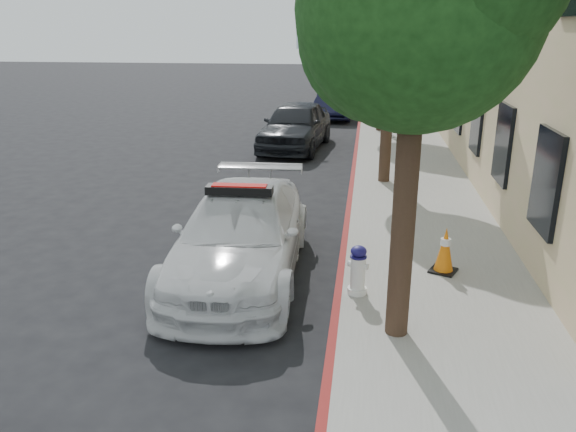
{
  "coord_description": "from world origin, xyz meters",
  "views": [
    {
      "loc": [
        2.39,
        -8.82,
        4.04
      ],
      "look_at": [
        1.12,
        0.16,
        1.0
      ],
      "focal_mm": 35.0,
      "sensor_mm": 36.0,
      "label": 1
    }
  ],
  "objects_px": {
    "fire_hydrant": "(358,270)",
    "traffic_cone": "(445,250)",
    "police_car": "(241,235)",
    "parked_car_mid": "(296,125)",
    "parked_car_far": "(336,101)"
  },
  "relations": [
    {
      "from": "parked_car_mid",
      "to": "parked_car_far",
      "type": "height_order",
      "value": "parked_car_mid"
    },
    {
      "from": "fire_hydrant",
      "to": "traffic_cone",
      "type": "height_order",
      "value": "fire_hydrant"
    },
    {
      "from": "traffic_cone",
      "to": "police_car",
      "type": "bearing_deg",
      "value": -175.42
    },
    {
      "from": "parked_car_mid",
      "to": "traffic_cone",
      "type": "distance_m",
      "value": 11.16
    },
    {
      "from": "fire_hydrant",
      "to": "traffic_cone",
      "type": "relative_size",
      "value": 1.0
    },
    {
      "from": "police_car",
      "to": "traffic_cone",
      "type": "distance_m",
      "value": 3.43
    },
    {
      "from": "parked_car_mid",
      "to": "traffic_cone",
      "type": "relative_size",
      "value": 6.22
    },
    {
      "from": "police_car",
      "to": "parked_car_far",
      "type": "xyz_separation_m",
      "value": [
        0.52,
        18.3,
        0.03
      ]
    },
    {
      "from": "parked_car_far",
      "to": "fire_hydrant",
      "type": "xyz_separation_m",
      "value": [
        1.47,
        -19.05,
        -0.23
      ]
    },
    {
      "from": "police_car",
      "to": "fire_hydrant",
      "type": "bearing_deg",
      "value": -23.28
    },
    {
      "from": "fire_hydrant",
      "to": "police_car",
      "type": "bearing_deg",
      "value": 177.79
    },
    {
      "from": "police_car",
      "to": "fire_hydrant",
      "type": "relative_size",
      "value": 6.51
    },
    {
      "from": "fire_hydrant",
      "to": "parked_car_mid",
      "type": "bearing_deg",
      "value": 120.57
    },
    {
      "from": "traffic_cone",
      "to": "parked_car_mid",
      "type": "bearing_deg",
      "value": 110.19
    },
    {
      "from": "parked_car_far",
      "to": "traffic_cone",
      "type": "distance_m",
      "value": 18.25
    }
  ]
}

